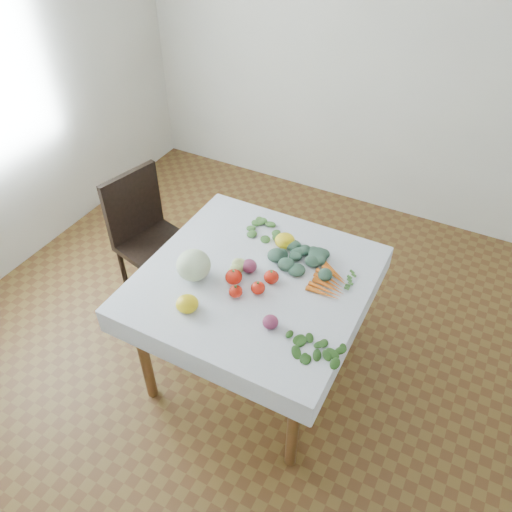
{
  "coord_description": "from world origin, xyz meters",
  "views": [
    {
      "loc": [
        0.87,
        -1.63,
        2.51
      ],
      "look_at": [
        -0.04,
        0.08,
        0.82
      ],
      "focal_mm": 35.0,
      "sensor_mm": 36.0,
      "label": 1
    }
  ],
  "objects_px": {
    "cabbage": "(194,265)",
    "carrot_bunch": "(331,283)",
    "table": "(255,291)",
    "chair": "(147,231)",
    "heirloom_back": "(285,241)"
  },
  "relations": [
    {
      "from": "cabbage",
      "to": "carrot_bunch",
      "type": "xyz_separation_m",
      "value": [
        0.64,
        0.27,
        -0.07
      ]
    },
    {
      "from": "table",
      "to": "cabbage",
      "type": "xyz_separation_m",
      "value": [
        -0.27,
        -0.14,
        0.18
      ]
    },
    {
      "from": "table",
      "to": "carrot_bunch",
      "type": "bearing_deg",
      "value": 19.09
    },
    {
      "from": "chair",
      "to": "heirloom_back",
      "type": "distance_m",
      "value": 1.0
    },
    {
      "from": "table",
      "to": "chair",
      "type": "distance_m",
      "value": 0.98
    },
    {
      "from": "cabbage",
      "to": "heirloom_back",
      "type": "xyz_separation_m",
      "value": [
        0.3,
        0.43,
        -0.04
      ]
    },
    {
      "from": "table",
      "to": "carrot_bunch",
      "type": "relative_size",
      "value": 4.13
    },
    {
      "from": "cabbage",
      "to": "chair",
      "type": "bearing_deg",
      "value": 148.01
    },
    {
      "from": "table",
      "to": "chair",
      "type": "height_order",
      "value": "chair"
    },
    {
      "from": "heirloom_back",
      "to": "cabbage",
      "type": "bearing_deg",
      "value": -125.13
    },
    {
      "from": "chair",
      "to": "cabbage",
      "type": "relative_size",
      "value": 5.22
    },
    {
      "from": "table",
      "to": "heirloom_back",
      "type": "xyz_separation_m",
      "value": [
        0.03,
        0.29,
        0.14
      ]
    },
    {
      "from": "chair",
      "to": "cabbage",
      "type": "height_order",
      "value": "cabbage"
    },
    {
      "from": "heirloom_back",
      "to": "carrot_bunch",
      "type": "height_order",
      "value": "heirloom_back"
    },
    {
      "from": "heirloom_back",
      "to": "carrot_bunch",
      "type": "distance_m",
      "value": 0.37
    }
  ]
}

